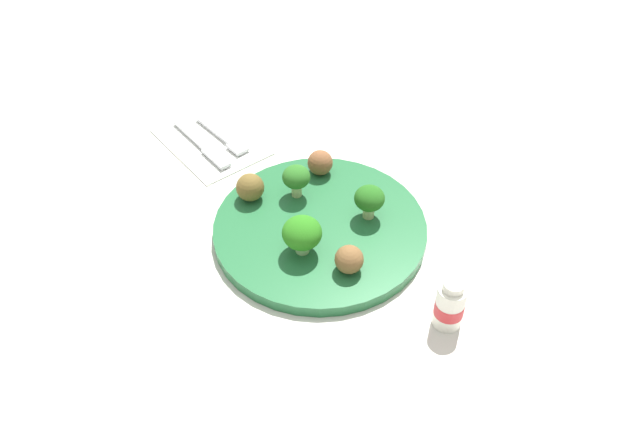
% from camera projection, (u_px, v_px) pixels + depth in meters
% --- Properties ---
extents(ground_plane, '(4.00, 4.00, 0.00)m').
position_uv_depth(ground_plane, '(320.00, 233.00, 0.88)').
color(ground_plane, silver).
extents(plate, '(0.28, 0.28, 0.02)m').
position_uv_depth(plate, '(320.00, 229.00, 0.88)').
color(plate, '#236638').
rests_on(plate, ground_plane).
extents(broccoli_floret_front_left, '(0.04, 0.04, 0.05)m').
position_uv_depth(broccoli_floret_front_left, '(369.00, 199.00, 0.86)').
color(broccoli_floret_front_left, '#A9BC7B').
rests_on(broccoli_floret_front_left, plate).
extents(broccoli_floret_mid_left, '(0.05, 0.05, 0.05)m').
position_uv_depth(broccoli_floret_mid_left, '(302.00, 233.00, 0.82)').
color(broccoli_floret_mid_left, '#92C47E').
rests_on(broccoli_floret_mid_left, plate).
extents(broccoli_floret_front_right, '(0.04, 0.04, 0.05)m').
position_uv_depth(broccoli_floret_front_right, '(296.00, 178.00, 0.89)').
color(broccoli_floret_front_right, '#ABBF7B').
rests_on(broccoli_floret_front_right, plate).
extents(meatball_mid_left, '(0.04, 0.04, 0.04)m').
position_uv_depth(meatball_mid_left, '(349.00, 259.00, 0.80)').
color(meatball_mid_left, brown).
rests_on(meatball_mid_left, plate).
extents(meatball_back_right, '(0.04, 0.04, 0.04)m').
position_uv_depth(meatball_back_right, '(250.00, 187.00, 0.90)').
color(meatball_back_right, brown).
rests_on(meatball_back_right, plate).
extents(meatball_near_rim, '(0.04, 0.04, 0.04)m').
position_uv_depth(meatball_near_rim, '(320.00, 163.00, 0.94)').
color(meatball_near_rim, brown).
rests_on(meatball_near_rim, plate).
extents(napkin, '(0.18, 0.13, 0.01)m').
position_uv_depth(napkin, '(211.00, 141.00, 1.02)').
color(napkin, white).
rests_on(napkin, ground_plane).
extents(fork, '(0.12, 0.03, 0.01)m').
position_uv_depth(fork, '(223.00, 136.00, 1.02)').
color(fork, silver).
rests_on(fork, napkin).
extents(knife, '(0.15, 0.03, 0.01)m').
position_uv_depth(knife, '(203.00, 145.00, 1.01)').
color(knife, silver).
rests_on(knife, napkin).
extents(yogurt_bottle, '(0.03, 0.03, 0.07)m').
position_uv_depth(yogurt_bottle, '(450.00, 305.00, 0.75)').
color(yogurt_bottle, white).
rests_on(yogurt_bottle, ground_plane).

